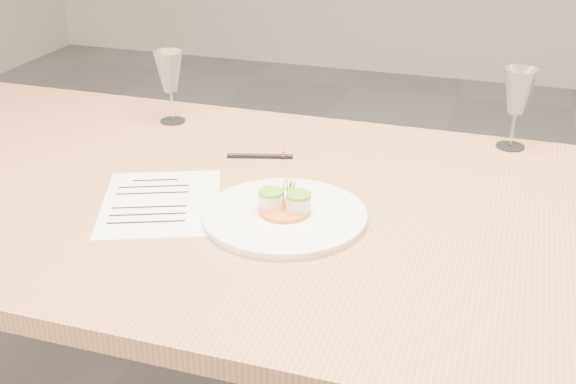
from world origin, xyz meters
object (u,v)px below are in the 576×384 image
(recipe_sheet, at_px, (161,202))
(wine_glass_0, at_px, (169,73))
(wine_glass_1, at_px, (518,93))
(ballpoint_pen, at_px, (260,156))
(dining_table, at_px, (330,237))
(dinner_plate, at_px, (285,214))

(recipe_sheet, distance_m, wine_glass_0, 0.49)
(wine_glass_0, xyz_separation_m, wine_glass_1, (0.84, 0.09, 0.00))
(ballpoint_pen, height_order, wine_glass_1, wine_glass_1)
(recipe_sheet, xyz_separation_m, wine_glass_1, (0.66, 0.52, 0.13))
(dining_table, relative_size, recipe_sheet, 6.61)
(dining_table, bearing_deg, dinner_plate, -132.10)
(wine_glass_0, bearing_deg, dinner_plate, -43.66)
(dining_table, bearing_deg, wine_glass_1, 53.30)
(dining_table, bearing_deg, recipe_sheet, -165.59)
(dining_table, distance_m, wine_glass_1, 0.58)
(wine_glass_1, bearing_deg, recipe_sheet, -141.53)
(dinner_plate, distance_m, ballpoint_pen, 0.31)
(dinner_plate, distance_m, wine_glass_0, 0.63)
(wine_glass_0, bearing_deg, wine_glass_1, 5.96)
(dinner_plate, bearing_deg, wine_glass_0, 136.34)
(dining_table, xyz_separation_m, recipe_sheet, (-0.33, -0.09, 0.07))
(dinner_plate, relative_size, recipe_sheet, 0.87)
(dinner_plate, bearing_deg, dining_table, 47.90)
(dining_table, relative_size, dinner_plate, 7.59)
(recipe_sheet, distance_m, ballpoint_pen, 0.30)
(wine_glass_1, bearing_deg, ballpoint_pen, -155.65)
(dinner_plate, relative_size, wine_glass_0, 1.70)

